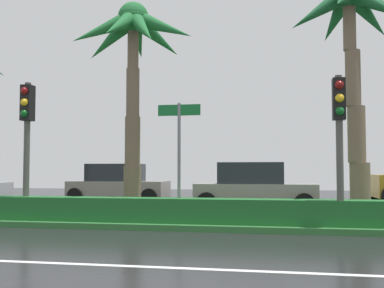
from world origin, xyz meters
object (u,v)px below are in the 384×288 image
at_px(palm_tree_centre, 350,28).
at_px(traffic_signal_median_left, 27,125).
at_px(palm_tree_centre_left, 133,47).
at_px(car_in_traffic_second, 118,184).
at_px(street_name_sign, 179,145).
at_px(car_in_traffic_third, 255,187).
at_px(traffic_signal_median_right, 339,122).

height_order(palm_tree_centre, traffic_signal_median_left, palm_tree_centre).
distance_m(palm_tree_centre_left, car_in_traffic_second, 8.67).
height_order(traffic_signal_median_left, street_name_sign, traffic_signal_median_left).
relative_size(palm_tree_centre, street_name_sign, 2.17).
bearing_deg(palm_tree_centre, car_in_traffic_third, 123.88).
height_order(palm_tree_centre_left, traffic_signal_median_left, palm_tree_centre_left).
distance_m(street_name_sign, car_in_traffic_third, 5.85).
height_order(traffic_signal_median_right, street_name_sign, traffic_signal_median_right).
xyz_separation_m(palm_tree_centre_left, street_name_sign, (1.67, -1.34, -2.95)).
height_order(palm_tree_centre_left, street_name_sign, palm_tree_centre_left).
xyz_separation_m(palm_tree_centre, traffic_signal_median_right, (-0.51, -1.75, -2.67)).
bearing_deg(car_in_traffic_third, traffic_signal_median_left, -135.22).
distance_m(traffic_signal_median_left, car_in_traffic_second, 8.69).
relative_size(traffic_signal_median_right, street_name_sign, 1.16).
bearing_deg(palm_tree_centre_left, street_name_sign, -38.79).
bearing_deg(street_name_sign, traffic_signal_median_left, -177.78).
bearing_deg(palm_tree_centre_left, palm_tree_centre, -0.29).
relative_size(traffic_signal_median_left, street_name_sign, 1.21).
bearing_deg(traffic_signal_median_left, car_in_traffic_second, 93.29).
bearing_deg(traffic_signal_median_right, car_in_traffic_third, 111.15).
bearing_deg(traffic_signal_median_right, palm_tree_centre, 73.65).
bearing_deg(traffic_signal_median_right, palm_tree_centre_left, 162.16).
bearing_deg(street_name_sign, car_in_traffic_second, 119.04).
bearing_deg(street_name_sign, palm_tree_centre, 16.67).
bearing_deg(car_in_traffic_third, traffic_signal_median_right, -68.85).
distance_m(palm_tree_centre_left, traffic_signal_median_left, 3.74).
distance_m(palm_tree_centre, street_name_sign, 5.54).
relative_size(street_name_sign, car_in_traffic_second, 0.70).
relative_size(traffic_signal_median_left, car_in_traffic_third, 0.85).
xyz_separation_m(palm_tree_centre, street_name_sign, (-4.37, -1.31, -3.14)).
height_order(palm_tree_centre_left, car_in_traffic_third, palm_tree_centre_left).
distance_m(traffic_signal_median_left, traffic_signal_median_right, 8.00).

